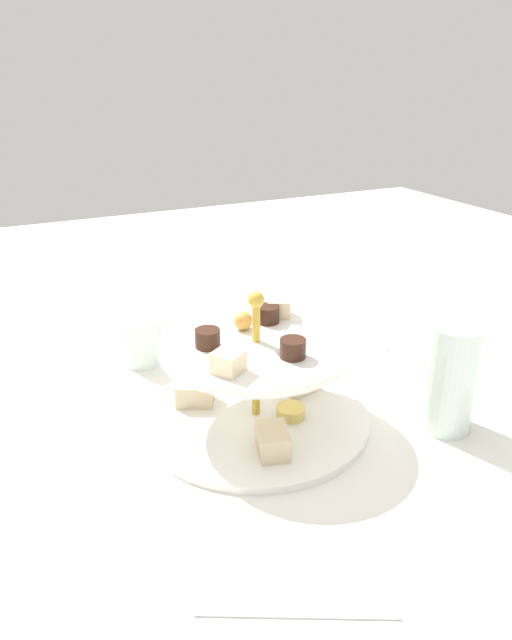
% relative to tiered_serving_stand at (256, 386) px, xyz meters
% --- Properties ---
extents(ground_plane, '(2.40, 2.40, 0.00)m').
position_rel_tiered_serving_stand_xyz_m(ground_plane, '(-0.00, -0.00, -0.05)').
color(ground_plane, silver).
extents(tiered_serving_stand, '(0.29, 0.29, 0.18)m').
position_rel_tiered_serving_stand_xyz_m(tiered_serving_stand, '(0.00, 0.00, 0.00)').
color(tiered_serving_stand, white).
rests_on(tiered_serving_stand, ground_plane).
extents(water_glass_tall_right, '(0.07, 0.07, 0.14)m').
position_rel_tiered_serving_stand_xyz_m(water_glass_tall_right, '(0.21, -0.11, 0.02)').
color(water_glass_tall_right, silver).
rests_on(water_glass_tall_right, ground_plane).
extents(water_glass_short_left, '(0.06, 0.06, 0.07)m').
position_rel_tiered_serving_stand_xyz_m(water_glass_short_left, '(-0.09, 0.22, -0.01)').
color(water_glass_short_left, silver).
rests_on(water_glass_short_left, ground_plane).
extents(teacup_with_saucer, '(0.09, 0.09, 0.05)m').
position_rel_tiered_serving_stand_xyz_m(teacup_with_saucer, '(0.04, 0.24, -0.03)').
color(teacup_with_saucer, white).
rests_on(teacup_with_saucer, ground_plane).
extents(butter_knife_left, '(0.16, 0.09, 0.00)m').
position_rel_tiered_serving_stand_xyz_m(butter_knife_left, '(-0.09, -0.27, -0.05)').
color(butter_knife_left, silver).
rests_on(butter_knife_left, ground_plane).
extents(butter_knife_right, '(0.09, 0.16, 0.00)m').
position_rel_tiered_serving_stand_xyz_m(butter_knife_right, '(0.24, 0.16, -0.05)').
color(butter_knife_right, silver).
rests_on(butter_knife_right, ground_plane).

